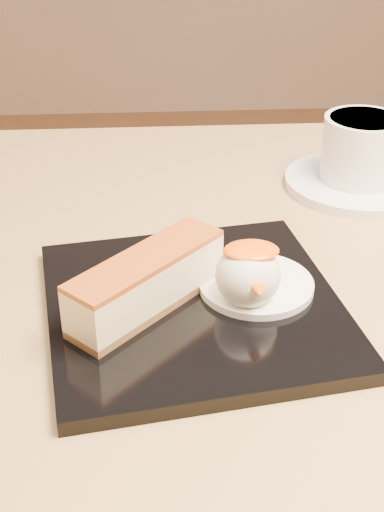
{
  "coord_description": "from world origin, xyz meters",
  "views": [
    {
      "loc": [
        -0.07,
        -0.45,
        1.04
      ],
      "look_at": [
        -0.04,
        0.01,
        0.76
      ],
      "focal_mm": 50.0,
      "sensor_mm": 36.0,
      "label": 1
    }
  ],
  "objects": [
    {
      "name": "cheesecake",
      "position": [
        -0.07,
        -0.01,
        0.75
      ],
      "size": [
        0.12,
        0.12,
        0.04
      ],
      "rotation": [
        0.0,
        0.0,
        0.8
      ],
      "color": "brown",
      "rests_on": "dessert_plate"
    },
    {
      "name": "ice_cream_scoop",
      "position": [
        0.0,
        -0.01,
        0.76
      ],
      "size": [
        0.05,
        0.05,
        0.05
      ],
      "primitive_type": "sphere",
      "color": "white",
      "rests_on": "cream_smear"
    },
    {
      "name": "saucer",
      "position": [
        0.15,
        0.21,
        0.72
      ],
      "size": [
        0.15,
        0.15,
        0.01
      ],
      "primitive_type": "cylinder",
      "color": "white",
      "rests_on": "table"
    },
    {
      "name": "dessert_plate",
      "position": [
        -0.04,
        -0.01,
        0.73
      ],
      "size": [
        0.25,
        0.25,
        0.01
      ],
      "primitive_type": "cube",
      "rotation": [
        0.0,
        0.0,
        0.16
      ],
      "color": "black",
      "rests_on": "table"
    },
    {
      "name": "mint_sprig",
      "position": [
        -0.02,
        0.03,
        0.74
      ],
      "size": [
        0.03,
        0.02,
        0.0
      ],
      "color": "#2B832A",
      "rests_on": "cream_smear"
    },
    {
      "name": "cream_smear",
      "position": [
        0.01,
        0.01,
        0.73
      ],
      "size": [
        0.09,
        0.09,
        0.01
      ],
      "primitive_type": "cylinder",
      "color": "white",
      "rests_on": "dessert_plate"
    },
    {
      "name": "coffee_cup",
      "position": [
        0.15,
        0.21,
        0.76
      ],
      "size": [
        0.11,
        0.08,
        0.07
      ],
      "rotation": [
        0.0,
        0.0,
        -0.21
      ],
      "color": "white",
      "rests_on": "saucer"
    },
    {
      "name": "mango_sauce",
      "position": [
        0.01,
        -0.01,
        0.78
      ],
      "size": [
        0.04,
        0.03,
        0.01
      ],
      "primitive_type": "ellipsoid",
      "color": "#FF5F08",
      "rests_on": "ice_cream_scoop"
    },
    {
      "name": "table",
      "position": [
        0.0,
        0.0,
        0.56
      ],
      "size": [
        0.8,
        0.8,
        0.72
      ],
      "color": "black",
      "rests_on": "ground"
    }
  ]
}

